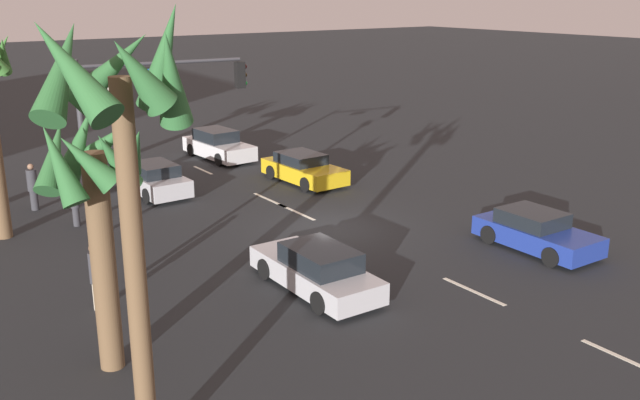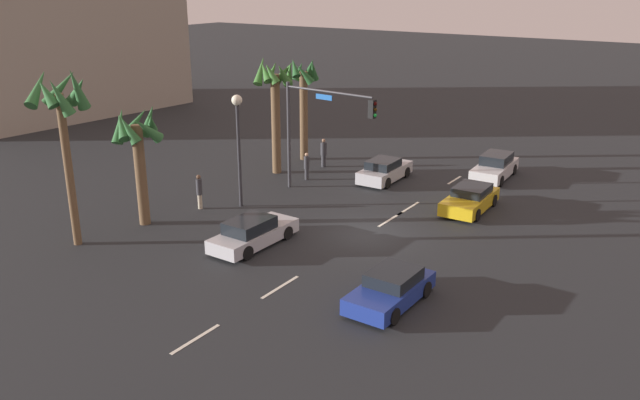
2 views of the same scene
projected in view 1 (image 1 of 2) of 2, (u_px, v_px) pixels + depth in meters
The scene contains 18 objects.
ground_plane at pixel (332, 228), 25.66m from camera, with size 220.00×220.00×0.00m, color #232628.
lane_stripe_1 at pixel (625, 359), 16.49m from camera, with size 2.32×0.14×0.01m, color silver.
lane_stripe_2 at pixel (473, 291), 20.23m from camera, with size 2.36×0.14×0.01m, color silver.
lane_stripe_3 at pixel (296, 212), 27.51m from camera, with size 2.53×0.14×0.01m, color silver.
lane_stripe_4 at pixel (270, 200), 29.05m from camera, with size 2.51×0.14×0.01m, color silver.
lane_stripe_5 at pixel (203, 170), 33.91m from camera, with size 1.92×0.14×0.01m, color silver.
car_0 at pixel (536, 232), 23.42m from camera, with size 4.15×1.98×1.28m.
car_1 at pixel (316, 270), 20.18m from camera, with size 4.66×1.89×1.35m.
car_2 at pixel (153, 179), 29.87m from camera, with size 4.29×1.95×1.35m.
car_3 at pixel (218, 145), 36.18m from camera, with size 4.67×2.05×1.48m.
car_5 at pixel (303, 169), 31.70m from camera, with size 4.38×2.08×1.29m.
traffic_signal at pixel (143, 113), 24.31m from camera, with size 0.83×6.12×6.17m.
streetlamp at pixel (122, 140), 19.95m from camera, with size 0.56×0.56×6.03m.
pedestrian_0 at pixel (95, 275), 18.82m from camera, with size 0.43×0.43×1.88m.
pedestrian_1 at pixel (33, 186), 27.52m from camera, with size 0.51×0.51×1.86m.
pedestrian_2 at pixel (75, 203), 25.64m from camera, with size 0.47×0.47×1.69m.
palm_tree_0 at pixel (94, 188), 15.00m from camera, with size 2.44×2.57×5.98m.
palm_tree_2 at pixel (122, 120), 11.39m from camera, with size 2.75×2.84×8.20m.
Camera 1 is at (-19.62, 14.35, 8.28)m, focal length 39.57 mm.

